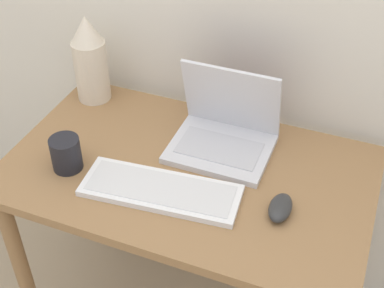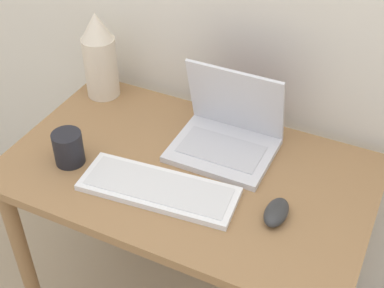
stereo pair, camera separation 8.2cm
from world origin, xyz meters
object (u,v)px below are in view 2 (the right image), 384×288
(laptop, at_px, (227,132))
(mouse, at_px, (276,212))
(keyboard, at_px, (159,189))
(vase, at_px, (100,56))
(mug, at_px, (68,148))

(laptop, distance_m, mouse, 0.32)
(keyboard, distance_m, mouse, 0.33)
(vase, xyz_separation_m, mug, (0.11, -0.35, -0.10))
(mouse, bearing_deg, vase, 157.48)
(laptop, bearing_deg, mug, -145.86)
(mouse, xyz_separation_m, vase, (-0.73, 0.30, 0.13))
(mouse, bearing_deg, mug, -175.63)
(laptop, relative_size, mug, 2.93)
(laptop, xyz_separation_m, mug, (-0.39, -0.26, -0.00))
(laptop, height_order, mouse, laptop)
(mug, bearing_deg, mouse, 4.37)
(mouse, bearing_deg, laptop, 136.94)
(laptop, relative_size, keyboard, 0.66)
(laptop, relative_size, mouse, 2.75)
(mouse, relative_size, mug, 1.07)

